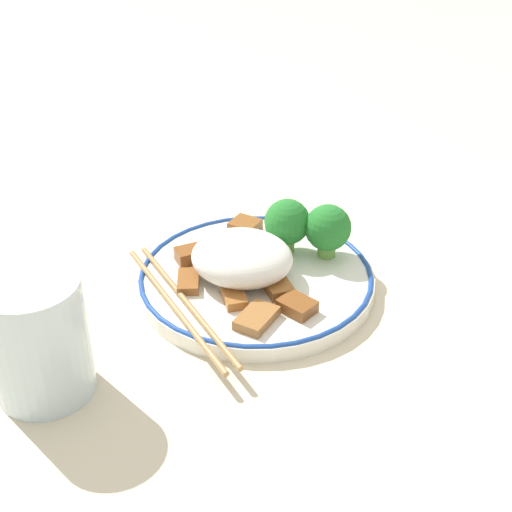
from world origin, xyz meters
TOP-DOWN VIEW (x-y plane):
  - ground_plane at (0.00, 0.00)m, footprint 3.00×3.00m
  - plate at (0.00, 0.00)m, footprint 0.22×0.22m
  - rice_mound at (0.01, -0.01)m, footprint 0.08×0.09m
  - broccoli_back_left at (-0.05, 0.06)m, footprint 0.04×0.04m
  - broccoli_back_center at (-0.05, 0.02)m, footprint 0.04×0.04m
  - meat_near_front at (0.03, -0.05)m, footprint 0.04×0.03m
  - meat_near_left at (-0.01, -0.06)m, footprint 0.04×0.04m
  - meat_near_right at (0.05, -0.01)m, footprint 0.04×0.03m
  - meat_near_back at (-0.03, -0.02)m, footprint 0.03×0.02m
  - meat_on_rice_edge at (0.02, 0.03)m, footprint 0.03×0.03m
  - meat_mid_left at (0.05, 0.05)m, footprint 0.03×0.04m
  - meat_mid_right at (-0.07, -0.03)m, footprint 0.03×0.03m
  - meat_far_scatter at (0.07, 0.02)m, footprint 0.04×0.03m
  - chopsticks at (0.07, -0.05)m, footprint 0.15×0.16m
  - drinking_glass at (0.18, -0.12)m, footprint 0.08×0.08m

SIDE VIEW (x-z plane):
  - ground_plane at x=0.00m, z-range 0.00..0.00m
  - plate at x=0.00m, z-range 0.00..0.02m
  - chopsticks at x=0.07m, z-range 0.01..0.02m
  - meat_near_front at x=0.03m, z-range 0.01..0.02m
  - meat_far_scatter at x=0.07m, z-range 0.01..0.02m
  - meat_near_right at x=0.05m, z-range 0.01..0.02m
  - meat_on_rice_edge at x=0.02m, z-range 0.01..0.02m
  - meat_mid_left at x=0.05m, z-range 0.01..0.03m
  - meat_mid_right at x=-0.07m, z-range 0.01..0.03m
  - meat_near_back at x=-0.03m, z-range 0.01..0.03m
  - meat_near_left at x=-0.01m, z-range 0.01..0.03m
  - rice_mound at x=0.01m, z-range 0.01..0.06m
  - broccoli_back_left at x=-0.05m, z-range 0.02..0.07m
  - broccoli_back_center at x=-0.05m, z-range 0.02..0.07m
  - drinking_glass at x=0.18m, z-range 0.00..0.10m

